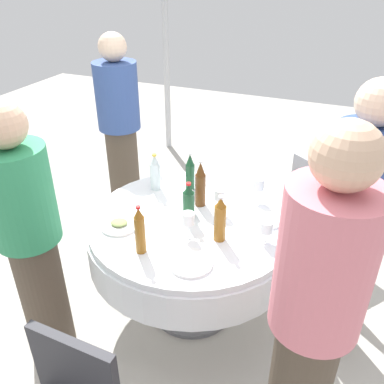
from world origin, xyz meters
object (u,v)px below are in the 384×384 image
wine_glass_north (188,220)px  person_right (312,321)px  person_outer (120,132)px  wine_glass_west (188,197)px  chair_east (319,203)px  plate_front (266,219)px  plate_left (119,224)px  person_far (352,221)px  bottle_dark_green_outer (189,203)px  wine_glass_outer (220,196)px  wine_glass_rear (266,228)px  bottle_amber_right (140,231)px  bottle_amber_north (220,220)px  person_mid (30,236)px  bottle_dark_green_far (190,173)px  dining_table (192,239)px  plate_west (191,263)px  wine_glass_east (258,185)px  bottle_brown_mid (200,185)px  bottle_clear_rear (155,173)px

wine_glass_north → person_right: bearing=144.6°
person_outer → wine_glass_west: bearing=-89.1°
chair_east → person_right: bearing=-47.8°
plate_front → person_right: person_right is taller
wine_glass_north → plate_left: wine_glass_north is taller
plate_left → plate_front: bearing=-153.4°
plate_left → person_far: size_ratio=0.14×
bottle_dark_green_outer → plate_left: (0.35, 0.22, -0.11)m
person_far → chair_east: (0.22, -0.73, -0.35)m
wine_glass_outer → wine_glass_rear: wine_glass_outer is taller
person_far → chair_east: bearing=-171.7°
bottle_amber_right → bottle_amber_north: bearing=-143.1°
bottle_dark_green_outer → person_mid: bearing=40.5°
bottle_dark_green_far → plate_left: size_ratio=1.22×
bottle_amber_right → wine_glass_west: 0.48m
plate_left → person_right: 1.25m
wine_glass_north → person_mid: 0.85m
dining_table → person_right: (-0.79, 0.70, 0.32)m
bottle_amber_north → person_mid: size_ratio=0.18×
plate_west → bottle_amber_north: bearing=-104.3°
person_outer → plate_left: bearing=-110.5°
bottle_amber_north → plate_west: (0.07, 0.26, -0.12)m
bottle_dark_green_outer → person_mid: (0.68, 0.58, -0.04)m
wine_glass_east → person_far: (-0.58, 0.22, 0.01)m
bottle_amber_north → wine_glass_west: size_ratio=2.04×
bottle_brown_mid → wine_glass_west: bottle_brown_mid is taller
dining_table → plate_left: plate_left is taller
bottle_dark_green_outer → bottle_clear_rear: bottle_clear_rear is taller
bottle_brown_mid → person_far: person_far is taller
person_right → person_outer: (1.75, -1.49, -0.04)m
bottle_clear_rear → person_far: person_far is taller
wine_glass_outer → plate_front: bearing=-176.5°
bottle_dark_green_outer → person_far: bearing=-170.4°
person_outer → dining_table: bearing=-90.0°
wine_glass_outer → bottle_clear_rear: bearing=-12.5°
chair_east → bottle_brown_mid: bearing=-96.6°
person_right → dining_table: bearing=-90.0°
wine_glass_outer → person_far: person_far is taller
wine_glass_west → person_outer: size_ratio=0.08×
plate_front → chair_east: size_ratio=0.24×
wine_glass_east → person_outer: 1.34m
bottle_dark_green_outer → wine_glass_north: bearing=112.1°
plate_front → chair_east: 0.79m
bottle_amber_right → wine_glass_rear: size_ratio=2.15×
bottle_amber_north → bottle_clear_rear: 0.70m
dining_table → plate_front: size_ratio=6.12×
bottle_amber_north → bottle_amber_right: bearing=36.9°
person_far → dining_table: bearing=-90.0°
wine_glass_east → plate_front: size_ratio=0.77×
wine_glass_rear → person_mid: 1.28m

